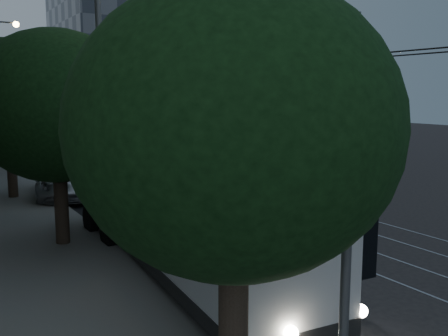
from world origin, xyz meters
TOP-DOWN VIEW (x-y plane):
  - ground at (0.00, 0.00)m, footprint 120.00×120.00m
  - tram_rails at (2.50, 20.00)m, footprint 4.52×90.00m
  - overhead_wires at (-4.97, 20.00)m, footprint 2.23×90.00m
  - building_distant_right at (18.00, 55.00)m, footprint 22.00×18.00m
  - trolleybus at (-3.99, -2.01)m, footprint 3.69×12.72m
  - pickup_silver at (-4.30, 9.46)m, footprint 4.05×6.42m
  - car_white_a at (-3.08, 19.00)m, footprint 3.24×4.57m
  - car_white_b at (-4.30, 24.00)m, footprint 2.33×5.23m
  - car_white_c at (-4.30, 24.99)m, footprint 1.88×4.11m
  - car_white_d at (-4.30, 29.50)m, footprint 1.90×3.78m
  - tree_0 at (-6.50, -8.99)m, footprint 4.61×4.61m
  - tree_1 at (-6.50, 1.34)m, footprint 5.30×5.30m
  - tree_2 at (-6.70, 9.94)m, footprint 5.74×5.74m
  - streetlamp_near at (-4.79, 0.91)m, footprint 2.38×0.44m

SIDE VIEW (x-z plane):
  - ground at x=0.00m, z-range 0.00..0.00m
  - tram_rails at x=2.50m, z-range 0.00..0.02m
  - car_white_d at x=-4.30m, z-range 0.00..1.23m
  - car_white_c at x=-4.30m, z-range 0.00..1.31m
  - car_white_a at x=-3.08m, z-range 0.00..1.44m
  - car_white_b at x=-4.30m, z-range 0.00..1.49m
  - pickup_silver at x=-4.30m, z-range 0.00..1.65m
  - trolleybus at x=-3.99m, z-range -1.07..4.56m
  - overhead_wires at x=-4.97m, z-range 0.47..6.47m
  - tree_0 at x=-6.50m, z-range 1.19..7.74m
  - tree_1 at x=-6.50m, z-range 1.08..8.03m
  - tree_2 at x=-6.70m, z-range 1.13..8.58m
  - streetlamp_near at x=-4.79m, z-range 1.01..10.80m
  - building_distant_right at x=18.00m, z-range 0.00..24.00m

